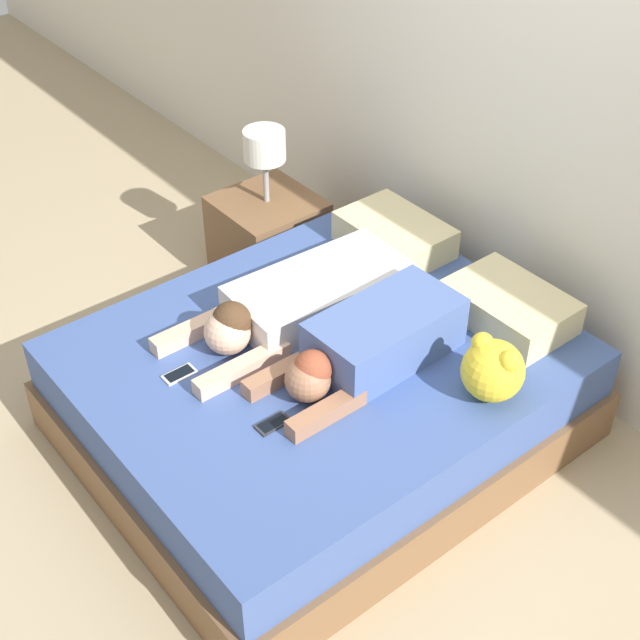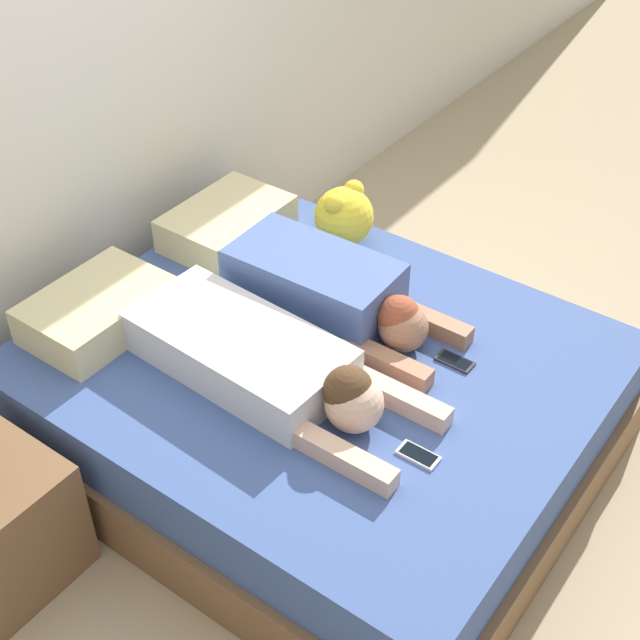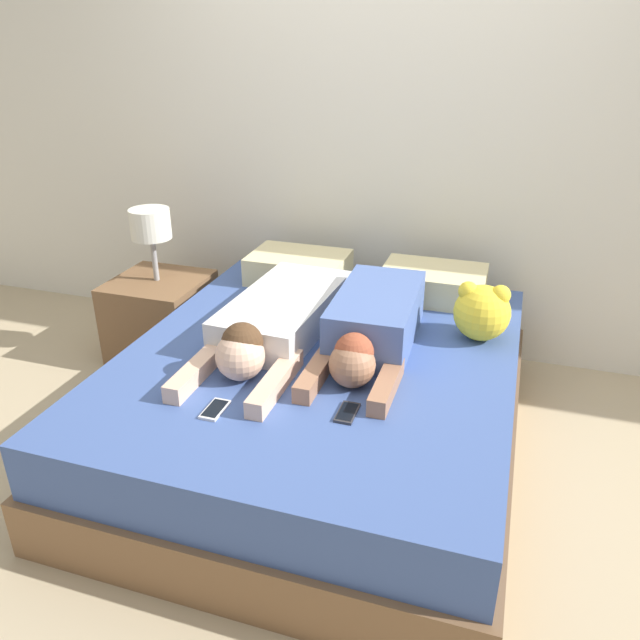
{
  "view_description": "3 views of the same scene",
  "coord_description": "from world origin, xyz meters",
  "px_view_note": "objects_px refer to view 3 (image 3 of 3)",
  "views": [
    {
      "loc": [
        2.22,
        -1.79,
        2.88
      ],
      "look_at": [
        0.0,
        0.0,
        0.63
      ],
      "focal_mm": 50.0,
      "sensor_mm": 36.0,
      "label": 1
    },
    {
      "loc": [
        -1.96,
        -1.44,
        2.59
      ],
      "look_at": [
        0.0,
        0.0,
        0.63
      ],
      "focal_mm": 50.0,
      "sensor_mm": 36.0,
      "label": 2
    },
    {
      "loc": [
        0.73,
        -2.24,
        1.74
      ],
      "look_at": [
        0.0,
        0.0,
        0.63
      ],
      "focal_mm": 35.0,
      "sensor_mm": 36.0,
      "label": 3
    }
  ],
  "objects_px": {
    "person_left": "(275,321)",
    "person_right": "(372,326)",
    "plush_toy": "(482,311)",
    "bed": "(320,399)",
    "nightstand": "(161,312)",
    "cell_phone_right": "(347,413)",
    "pillow_head_left": "(299,268)",
    "pillow_head_right": "(433,283)",
    "cell_phone_left": "(215,409)"
  },
  "relations": [
    {
      "from": "person_right",
      "to": "pillow_head_left",
      "type": "bearing_deg",
      "value": 130.62
    },
    {
      "from": "pillow_head_left",
      "to": "cell_phone_left",
      "type": "height_order",
      "value": "pillow_head_left"
    },
    {
      "from": "pillow_head_left",
      "to": "cell_phone_left",
      "type": "distance_m",
      "value": 1.31
    },
    {
      "from": "pillow_head_right",
      "to": "plush_toy",
      "type": "distance_m",
      "value": 0.5
    },
    {
      "from": "person_left",
      "to": "cell_phone_right",
      "type": "bearing_deg",
      "value": -45.62
    },
    {
      "from": "plush_toy",
      "to": "person_right",
      "type": "bearing_deg",
      "value": -149.97
    },
    {
      "from": "pillow_head_right",
      "to": "pillow_head_left",
      "type": "bearing_deg",
      "value": 180.0
    },
    {
      "from": "person_left",
      "to": "cell_phone_right",
      "type": "distance_m",
      "value": 0.68
    },
    {
      "from": "bed",
      "to": "plush_toy",
      "type": "height_order",
      "value": "plush_toy"
    },
    {
      "from": "plush_toy",
      "to": "bed",
      "type": "bearing_deg",
      "value": -151.72
    },
    {
      "from": "pillow_head_right",
      "to": "nightstand",
      "type": "xyz_separation_m",
      "value": [
        -1.5,
        -0.2,
        -0.29
      ]
    },
    {
      "from": "pillow_head_right",
      "to": "cell_phone_right",
      "type": "relative_size",
      "value": 3.82
    },
    {
      "from": "cell_phone_left",
      "to": "cell_phone_right",
      "type": "bearing_deg",
      "value": 15.58
    },
    {
      "from": "pillow_head_right",
      "to": "nightstand",
      "type": "distance_m",
      "value": 1.54
    },
    {
      "from": "pillow_head_left",
      "to": "person_right",
      "type": "distance_m",
      "value": 0.87
    },
    {
      "from": "person_left",
      "to": "person_right",
      "type": "height_order",
      "value": "person_right"
    },
    {
      "from": "pillow_head_left",
      "to": "person_right",
      "type": "bearing_deg",
      "value": -49.38
    },
    {
      "from": "pillow_head_right",
      "to": "cell_phone_left",
      "type": "bearing_deg",
      "value": -114.29
    },
    {
      "from": "pillow_head_left",
      "to": "cell_phone_right",
      "type": "xyz_separation_m",
      "value": [
        0.61,
        -1.17,
        -0.07
      ]
    },
    {
      "from": "bed",
      "to": "pillow_head_right",
      "type": "height_order",
      "value": "pillow_head_right"
    },
    {
      "from": "bed",
      "to": "person_left",
      "type": "bearing_deg",
      "value": 165.69
    },
    {
      "from": "bed",
      "to": "cell_phone_right",
      "type": "height_order",
      "value": "cell_phone_right"
    },
    {
      "from": "plush_toy",
      "to": "nightstand",
      "type": "distance_m",
      "value": 1.82
    },
    {
      "from": "cell_phone_right",
      "to": "nightstand",
      "type": "xyz_separation_m",
      "value": [
        -1.37,
        0.97,
        -0.22
      ]
    },
    {
      "from": "person_left",
      "to": "cell_phone_left",
      "type": "distance_m",
      "value": 0.61
    },
    {
      "from": "bed",
      "to": "pillow_head_right",
      "type": "xyz_separation_m",
      "value": [
        0.37,
        0.75,
        0.32
      ]
    },
    {
      "from": "cell_phone_right",
      "to": "nightstand",
      "type": "height_order",
      "value": "nightstand"
    },
    {
      "from": "plush_toy",
      "to": "nightstand",
      "type": "bearing_deg",
      "value": 173.37
    },
    {
      "from": "pillow_head_right",
      "to": "person_right",
      "type": "bearing_deg",
      "value": -103.87
    },
    {
      "from": "pillow_head_left",
      "to": "person_left",
      "type": "height_order",
      "value": "person_left"
    },
    {
      "from": "pillow_head_left",
      "to": "plush_toy",
      "type": "distance_m",
      "value": 1.08
    },
    {
      "from": "pillow_head_right",
      "to": "person_left",
      "type": "bearing_deg",
      "value": -130.59
    },
    {
      "from": "bed",
      "to": "cell_phone_left",
      "type": "bearing_deg",
      "value": -112.04
    },
    {
      "from": "pillow_head_left",
      "to": "plush_toy",
      "type": "bearing_deg",
      "value": -22.23
    },
    {
      "from": "cell_phone_right",
      "to": "pillow_head_right",
      "type": "bearing_deg",
      "value": 83.9
    },
    {
      "from": "pillow_head_left",
      "to": "pillow_head_right",
      "type": "xyz_separation_m",
      "value": [
        0.73,
        0.0,
        0.0
      ]
    },
    {
      "from": "bed",
      "to": "person_left",
      "type": "xyz_separation_m",
      "value": [
        -0.23,
        0.06,
        0.33
      ]
    },
    {
      "from": "pillow_head_right",
      "to": "cell_phone_right",
      "type": "distance_m",
      "value": 1.18
    },
    {
      "from": "cell_phone_right",
      "to": "nightstand",
      "type": "distance_m",
      "value": 1.69
    },
    {
      "from": "cell_phone_right",
      "to": "plush_toy",
      "type": "distance_m",
      "value": 0.87
    },
    {
      "from": "bed",
      "to": "pillow_head_right",
      "type": "relative_size",
      "value": 3.83
    },
    {
      "from": "pillow_head_left",
      "to": "nightstand",
      "type": "height_order",
      "value": "nightstand"
    },
    {
      "from": "bed",
      "to": "person_left",
      "type": "relative_size",
      "value": 1.72
    },
    {
      "from": "pillow_head_left",
      "to": "nightstand",
      "type": "bearing_deg",
      "value": -165.12
    },
    {
      "from": "pillow_head_left",
      "to": "pillow_head_right",
      "type": "relative_size",
      "value": 1.0
    },
    {
      "from": "person_left",
      "to": "plush_toy",
      "type": "distance_m",
      "value": 0.91
    },
    {
      "from": "person_left",
      "to": "cell_phone_right",
      "type": "relative_size",
      "value": 8.5
    },
    {
      "from": "person_left",
      "to": "person_right",
      "type": "distance_m",
      "value": 0.43
    },
    {
      "from": "cell_phone_left",
      "to": "nightstand",
      "type": "bearing_deg",
      "value": 129.65
    },
    {
      "from": "pillow_head_left",
      "to": "nightstand",
      "type": "distance_m",
      "value": 0.84
    }
  ]
}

